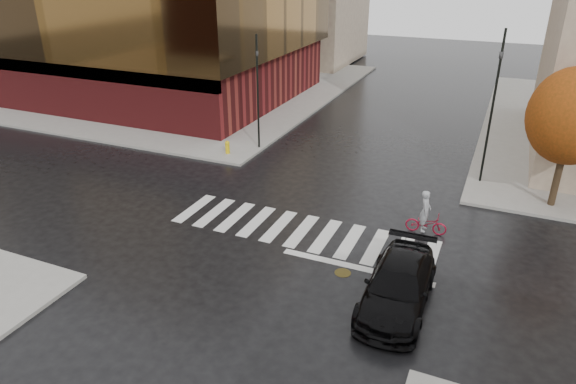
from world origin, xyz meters
name	(u,v)px	position (x,y,z in m)	size (l,w,h in m)	color
ground	(297,236)	(0.00, 0.00, 0.00)	(120.00, 120.00, 0.00)	black
sidewalk_nw	(174,85)	(-21.00, 21.00, 0.07)	(30.00, 30.00, 0.15)	gray
crosswalk	(302,231)	(0.00, 0.50, 0.01)	(12.00, 3.00, 0.01)	silver
tree_ne_a	(572,117)	(10.00, 7.40, 4.46)	(3.80, 3.80, 6.50)	#2F2215
sedan	(398,286)	(4.93, -2.94, 0.76)	(2.12, 5.21, 1.51)	black
cyclist	(426,219)	(4.92, 2.50, 0.67)	(1.76, 0.70, 1.97)	maroon
traffic_light_nw	(258,86)	(-6.30, 9.00, 3.93)	(0.20, 0.18, 6.73)	black
traffic_light_ne	(494,98)	(6.65, 9.00, 4.59)	(0.22, 0.24, 7.71)	black
fire_hydrant	(227,146)	(-7.53, 7.26, 0.58)	(0.28, 0.28, 0.79)	yellow
manhole	(343,273)	(2.65, -1.87, 0.01)	(0.62, 0.62, 0.01)	#51451D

